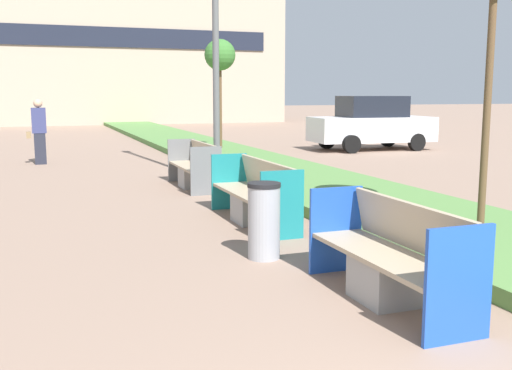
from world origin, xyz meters
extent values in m
cube|color=#568442|center=(3.20, 12.00, 0.09)|extent=(2.80, 120.00, 0.18)
cube|color=tan|center=(4.00, 39.64, 4.86)|extent=(19.90, 5.20, 9.72)
cube|color=#1E2333|center=(4.00, 36.99, 5.35)|extent=(16.71, 0.08, 1.20)
cube|color=#9E9B96|center=(0.90, 3.57, 0.21)|extent=(0.52, 0.60, 0.42)
cube|color=tan|center=(0.90, 3.57, 0.44)|extent=(0.58, 2.00, 0.05)
cube|color=tan|center=(1.17, 3.57, 0.70)|extent=(0.14, 1.92, 0.48)
cube|color=blue|center=(0.90, 2.55, 0.47)|extent=(0.62, 0.04, 0.94)
cube|color=blue|center=(0.90, 4.59, 0.47)|extent=(0.62, 0.04, 0.94)
cube|color=#9E9B96|center=(0.90, 7.28, 0.21)|extent=(0.52, 0.60, 0.42)
cube|color=tan|center=(0.90, 7.28, 0.44)|extent=(0.58, 2.29, 0.05)
cube|color=tan|center=(1.17, 7.28, 0.70)|extent=(0.14, 2.20, 0.48)
cube|color=#197A7F|center=(0.90, 6.12, 0.47)|extent=(0.62, 0.04, 0.94)
cube|color=#197A7F|center=(0.90, 8.45, 0.47)|extent=(0.62, 0.04, 0.94)
cube|color=#9E9B96|center=(0.90, 10.94, 0.21)|extent=(0.52, 0.60, 0.42)
cube|color=tan|center=(0.90, 10.94, 0.44)|extent=(0.58, 2.01, 0.05)
cube|color=tan|center=(1.17, 10.94, 0.70)|extent=(0.14, 1.93, 0.48)
cube|color=slate|center=(0.90, 9.92, 0.47)|extent=(0.62, 0.04, 0.94)
cube|color=slate|center=(0.90, 11.97, 0.47)|extent=(0.62, 0.04, 0.94)
cylinder|color=#9EA0A5|center=(0.35, 5.35, 0.43)|extent=(0.38, 0.38, 0.86)
cylinder|color=black|center=(0.35, 5.35, 0.89)|extent=(0.39, 0.39, 0.05)
cylinder|color=brown|center=(3.53, 5.36, 1.77)|extent=(0.10, 0.10, 3.54)
cylinder|color=brown|center=(3.53, 17.69, 1.45)|extent=(0.10, 0.10, 2.90)
sphere|color=#38702D|center=(3.53, 17.69, 3.17)|extent=(1.00, 1.00, 1.00)
cube|color=#232633|center=(-2.05, 16.46, 0.43)|extent=(0.30, 0.22, 0.86)
cube|color=navy|center=(-2.05, 16.46, 1.21)|extent=(0.38, 0.24, 0.70)
sphere|color=tan|center=(-2.05, 16.46, 1.68)|extent=(0.24, 0.24, 0.24)
cube|color=olive|center=(-2.33, 16.46, 0.82)|extent=(0.12, 0.20, 0.18)
cube|color=silver|center=(8.82, 17.08, 0.72)|extent=(4.32, 2.07, 0.84)
cube|color=black|center=(8.82, 17.08, 1.50)|extent=(2.21, 1.70, 0.72)
cylinder|color=black|center=(10.08, 16.18, 0.30)|extent=(0.60, 0.20, 0.60)
cylinder|color=black|center=(10.08, 17.98, 0.30)|extent=(0.60, 0.20, 0.60)
cylinder|color=black|center=(7.56, 16.18, 0.30)|extent=(0.60, 0.20, 0.60)
cylinder|color=black|center=(7.56, 17.98, 0.30)|extent=(0.60, 0.20, 0.60)
camera|label=1|loc=(-2.12, -1.11, 1.94)|focal=42.00mm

